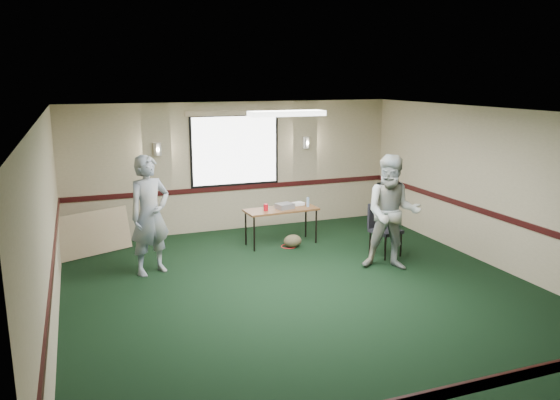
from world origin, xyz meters
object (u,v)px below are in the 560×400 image
object	(u,v)px
person_right	(392,213)
projector	(285,206)
folding_table	(281,211)
conference_chair	(382,225)
person_left	(150,215)

from	to	relation	value
person_right	projector	bearing A→B (deg)	150.59
folding_table	person_right	world-z (taller)	person_right
conference_chair	person_left	size ratio (longest dim) A/B	0.48
folding_table	person_right	size ratio (longest dim) A/B	0.74
projector	conference_chair	distance (m)	1.90
person_left	conference_chair	bearing A→B (deg)	-30.28
person_right	person_left	bearing A→B (deg)	-168.15
folding_table	conference_chair	bearing A→B (deg)	-43.05
folding_table	conference_chair	xyz separation A→B (m)	(1.50, -1.25, -0.10)
folding_table	projector	world-z (taller)	projector
person_left	folding_table	bearing A→B (deg)	-7.09
person_right	conference_chair	bearing A→B (deg)	99.47
projector	conference_chair	xyz separation A→B (m)	(1.44, -1.23, -0.20)
projector	person_left	xyz separation A→B (m)	(-2.64, -0.74, 0.23)
projector	person_left	world-z (taller)	person_left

